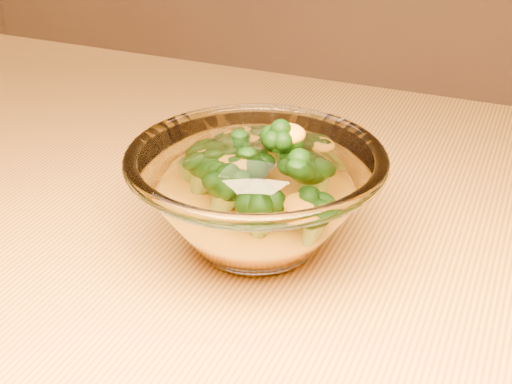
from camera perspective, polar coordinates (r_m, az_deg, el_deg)
table at (r=0.72m, az=-5.82°, el=-8.72°), size 1.20×0.80×0.75m
glass_bowl at (r=0.59m, az=-0.00°, el=-0.39°), size 0.21×0.21×0.09m
cheese_sauce at (r=0.60m, az=-0.00°, el=-2.06°), size 0.12×0.12×0.03m
broccoli_heap at (r=0.59m, az=0.03°, el=1.46°), size 0.13×0.13×0.08m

